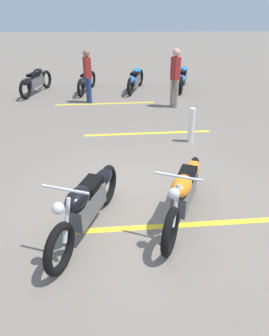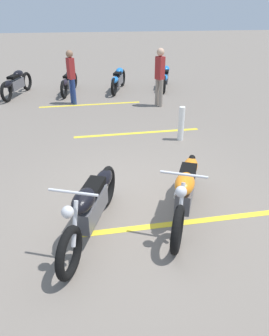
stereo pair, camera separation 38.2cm
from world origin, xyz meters
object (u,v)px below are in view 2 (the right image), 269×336
Objects in this scene: motorcycle_bright_foreground at (186,189)px; bystander_near_row at (160,75)px; motorcycle_row_left at (118,79)px; motorcycle_row_right at (16,83)px; bollard_post at (181,124)px; motorcycle_row_far_left at (165,77)px; motorcycle_dark_foreground at (92,205)px; motorcycle_row_center at (69,82)px; bystander_secondary at (71,75)px.

bystander_near_row is at bearing -164.90° from motorcycle_bright_foreground.
motorcycle_row_left is 0.94× the size of motorcycle_row_right.
motorcycle_bright_foreground is at bearing 166.43° from bollard_post.
motorcycle_row_far_left is 5.32m from motorcycle_row_right.
motorcycle_dark_foreground is 1.00× the size of motorcycle_row_right.
motorcycle_row_left is (7.65, 0.40, -0.04)m from motorcycle_bright_foreground.
motorcycle_row_far_left is 1.03× the size of motorcycle_row_center.
bystander_near_row is 2.74m from bystander_secondary.
motorcycle_bright_foreground is 0.99× the size of motorcycle_row_right.
bystander_secondary is at bearing -140.24° from motorcycle_bright_foreground.
motorcycle_row_right is at bearing -142.08° from motorcycle_dark_foreground.
motorcycle_row_center is at bearing 108.94° from motorcycle_row_far_left.
motorcycle_dark_foreground reaches higher than motorcycle_row_far_left.
motorcycle_dark_foreground is at bearing -142.61° from bystander_near_row.
motorcycle_row_center is (7.55, 2.16, -0.05)m from motorcycle_bright_foreground.
motorcycle_dark_foreground is 1.23× the size of bystander_near_row.
motorcycle_row_right is at bearing 111.35° from motorcycle_row_left.
motorcycle_row_center is at bearing 114.15° from bystander_near_row.
motorcycle_dark_foreground is 8.05m from motorcycle_row_right.
bollard_post is (3.17, -2.14, -0.05)m from motorcycle_dark_foreground.
motorcycle_dark_foreground is 8.48m from motorcycle_row_far_left.
motorcycle_bright_foreground is at bearing -129.85° from bystander_near_row.
bystander_secondary is (-1.16, -1.97, 0.47)m from motorcycle_row_right.
bystander_secondary is (6.24, 1.96, 0.46)m from motorcycle_bright_foreground.
motorcycle_row_right is at bearing 109.39° from motorcycle_row_far_left.
motorcycle_bright_foreground is at bearing -136.27° from motorcycle_row_right.
motorcycle_dark_foreground is 6.53m from bystander_secondary.
bystander_secondary reaches higher than motorcycle_dark_foreground.
motorcycle_row_far_left is 0.96× the size of motorcycle_row_right.
motorcycle_row_right is 6.45m from bollard_post.
bollard_post reaches higher than motorcycle_row_center.
bystander_near_row is (-2.10, 0.66, 0.54)m from motorcycle_row_far_left.
motorcycle_row_center is at bearing 31.78° from bollard_post.
bollard_post is (-3.32, -2.67, -0.51)m from bystander_secondary.
motorcycle_row_left is 3.55m from motorcycle_row_right.
motorcycle_row_left is 2.34m from bystander_near_row.
motorcycle_bright_foreground is 6.56m from bystander_secondary.
bystander_secondary reaches higher than motorcycle_bright_foreground.
motorcycle_row_far_left is 3.70m from bystander_secondary.
motorcycle_row_center is 5.44m from bollard_post.
motorcycle_row_center is at bearing -154.86° from motorcycle_dark_foreground.
bollard_post is (2.92, -0.71, -0.05)m from motorcycle_bright_foreground.
motorcycle_bright_foreground is at bearing -159.72° from motorcycle_row_left.
motorcycle_bright_foreground reaches higher than motorcycle_row_far_left.
motorcycle_row_far_left is (8.00, -2.80, -0.03)m from motorcycle_dark_foreground.
motorcycle_dark_foreground is 7.83m from motorcycle_row_center.
bystander_near_row is at bearing 178.14° from motorcycle_row_far_left.
bystander_near_row is at bearing 140.36° from bystander_secondary.
motorcycle_row_far_left is at bearing -74.46° from motorcycle_row_center.
bystander_near_row is (-1.88, -2.88, 0.56)m from motorcycle_row_center.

